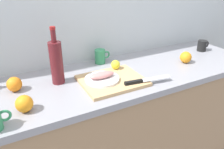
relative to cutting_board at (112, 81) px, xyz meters
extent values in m
cube|color=silver|center=(0.11, 0.40, 0.34)|extent=(3.20, 0.05, 2.50)
cube|color=#9E7A56|center=(0.11, 0.08, -0.48)|extent=(2.00, 0.58, 0.86)
cube|color=gray|center=(0.11, 0.08, -0.03)|extent=(2.00, 0.60, 0.04)
cube|color=tan|center=(0.00, 0.00, 0.00)|extent=(0.37, 0.31, 0.02)
cylinder|color=white|center=(-0.06, 0.02, 0.02)|extent=(0.20, 0.20, 0.01)
ellipsoid|color=tan|center=(-0.06, 0.02, 0.04)|extent=(0.15, 0.07, 0.04)
cube|color=silver|center=(0.23, -0.13, 0.02)|extent=(0.18, 0.06, 0.00)
cube|color=black|center=(0.08, -0.11, 0.02)|extent=(0.11, 0.04, 0.02)
sphere|color=yellow|center=(0.09, 0.12, 0.04)|extent=(0.06, 0.06, 0.06)
cylinder|color=#59191E|center=(-0.28, 0.14, 0.11)|extent=(0.07, 0.07, 0.25)
cylinder|color=#59191E|center=(-0.28, 0.14, 0.27)|extent=(0.03, 0.03, 0.07)
cylinder|color=maroon|center=(-0.28, 0.14, 0.32)|extent=(0.03, 0.03, 0.02)
cylinder|color=black|center=(0.91, 0.15, 0.03)|extent=(0.07, 0.07, 0.09)
torus|color=black|center=(0.96, 0.15, 0.04)|extent=(0.06, 0.01, 0.06)
torus|color=#338C59|center=(-0.59, -0.15, 0.04)|extent=(0.06, 0.01, 0.06)
cylinder|color=#338C59|center=(0.06, 0.30, 0.04)|extent=(0.07, 0.07, 0.10)
torus|color=#338C59|center=(0.11, 0.30, 0.04)|extent=(0.06, 0.01, 0.06)
sphere|color=orange|center=(-0.50, -0.07, 0.03)|extent=(0.08, 0.08, 0.08)
sphere|color=orange|center=(-0.52, 0.16, 0.03)|extent=(0.08, 0.08, 0.08)
sphere|color=orange|center=(0.61, 0.02, 0.03)|extent=(0.08, 0.08, 0.08)
camera|label=1|loc=(-0.54, -1.04, 0.61)|focal=35.51mm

